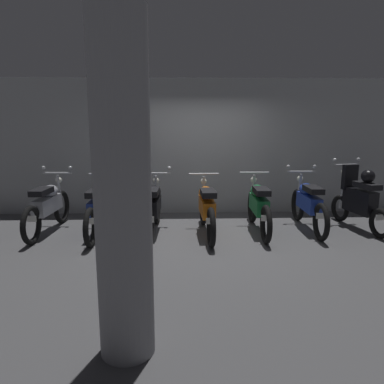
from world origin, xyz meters
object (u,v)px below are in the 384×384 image
object	(u,v)px
motorbike_slot_4	(259,205)
motorbike_slot_5	(308,203)
motorbike_slot_1	(99,208)
motorbike_slot_2	(153,206)
motorbike_slot_0	(48,206)
motorbike_slot_6	(359,199)
motorbike_slot_3	(207,208)
support_pillar	(123,193)

from	to	relation	value
motorbike_slot_4	motorbike_slot_5	distance (m)	0.96
motorbike_slot_1	motorbike_slot_2	bearing A→B (deg)	3.50
motorbike_slot_0	motorbike_slot_2	xyz separation A→B (m)	(1.91, -0.11, 0.00)
motorbike_slot_0	motorbike_slot_6	xyz separation A→B (m)	(5.71, 0.03, 0.08)
motorbike_slot_6	motorbike_slot_1	bearing A→B (deg)	-177.65
motorbike_slot_0	motorbike_slot_3	size ratio (longest dim) A/B	1.00
motorbike_slot_0	motorbike_slot_2	world-z (taller)	same
support_pillar	motorbike_slot_0	bearing A→B (deg)	117.93
motorbike_slot_2	motorbike_slot_4	xyz separation A→B (m)	(1.91, 0.02, -0.00)
motorbike_slot_3	motorbike_slot_4	world-z (taller)	same
motorbike_slot_0	motorbike_slot_1	bearing A→B (deg)	-10.04
motorbike_slot_4	motorbike_slot_5	size ratio (longest dim) A/B	1.00
motorbike_slot_0	motorbike_slot_1	world-z (taller)	motorbike_slot_0
motorbike_slot_2	motorbike_slot_5	distance (m)	2.86
motorbike_slot_4	motorbike_slot_6	xyz separation A→B (m)	(1.90, 0.11, 0.08)
motorbike_slot_0	motorbike_slot_2	bearing A→B (deg)	-3.31
motorbike_slot_0	motorbike_slot_4	size ratio (longest dim) A/B	1.00
motorbike_slot_5	motorbike_slot_6	size ratio (longest dim) A/B	1.17
motorbike_slot_2	motorbike_slot_5	size ratio (longest dim) A/B	1.00
motorbike_slot_2	motorbike_slot_3	bearing A→B (deg)	-7.26
motorbike_slot_1	motorbike_slot_5	xyz separation A→B (m)	(3.81, 0.19, 0.00)
motorbike_slot_4	support_pillar	xyz separation A→B (m)	(-1.90, -3.52, 0.94)
motorbike_slot_1	support_pillar	world-z (taller)	support_pillar
motorbike_slot_4	motorbike_slot_6	bearing A→B (deg)	3.44
motorbike_slot_4	motorbike_slot_3	bearing A→B (deg)	-171.43
motorbike_slot_1	support_pillar	distance (m)	3.70
motorbike_slot_3	support_pillar	world-z (taller)	support_pillar
motorbike_slot_3	support_pillar	size ratio (longest dim) A/B	0.68
motorbike_slot_5	support_pillar	size ratio (longest dim) A/B	0.68
motorbike_slot_4	motorbike_slot_6	world-z (taller)	motorbike_slot_6
motorbike_slot_0	support_pillar	world-z (taller)	support_pillar
motorbike_slot_0	motorbike_slot_1	size ratio (longest dim) A/B	1.00
motorbike_slot_4	support_pillar	size ratio (longest dim) A/B	0.68
motorbike_slot_0	support_pillar	distance (m)	4.19
motorbike_slot_4	motorbike_slot_5	bearing A→B (deg)	6.78
motorbike_slot_1	motorbike_slot_3	distance (m)	1.91
motorbike_slot_3	motorbike_slot_6	bearing A→B (deg)	5.16
motorbike_slot_3	motorbike_slot_5	size ratio (longest dim) A/B	1.00
motorbike_slot_5	motorbike_slot_6	bearing A→B (deg)	0.05
support_pillar	motorbike_slot_4	bearing A→B (deg)	61.69
motorbike_slot_3	motorbike_slot_4	xyz separation A→B (m)	(0.95, 0.14, 0.00)
support_pillar	motorbike_slot_5	bearing A→B (deg)	51.91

